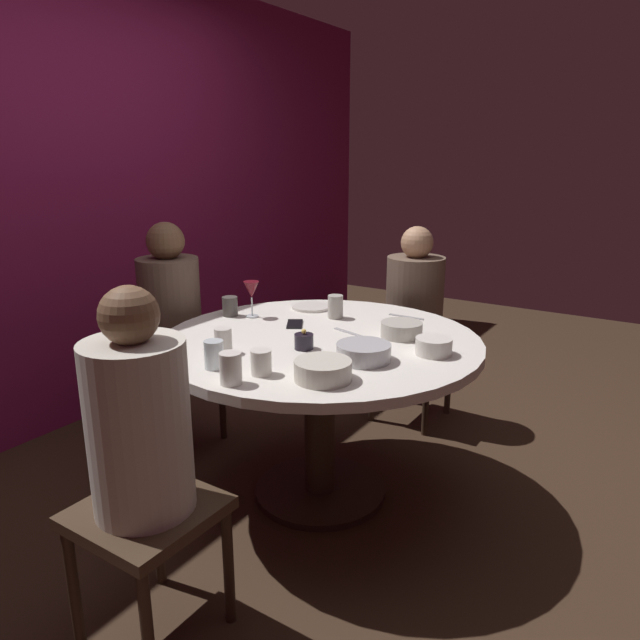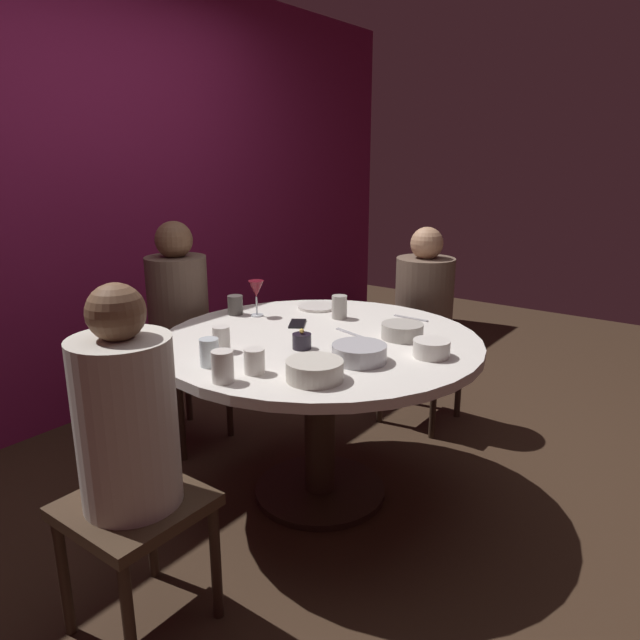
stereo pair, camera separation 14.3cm
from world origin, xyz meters
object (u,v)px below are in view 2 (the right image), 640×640
object	(u,v)px
cup_beside_wine	(254,361)
bowl_sauce_side	(402,331)
dining_table	(320,370)
cell_phone	(297,324)
wine_glass	(256,290)
cup_by_right_diner	(235,305)
bowl_salad_center	(315,370)
cup_near_candle	(223,366)
cup_center_front	(221,339)
dinner_plate	(317,307)
seated_diner_back	(179,310)
candle_holder	(302,341)
cup_far_edge	(209,352)
cup_by_left_diner	(339,307)
bowl_small_white	(431,348)
seated_diner_right	(424,304)
bowl_serving_large	(359,353)
seated_diner_left	(127,429)

from	to	relation	value
cup_beside_wine	bowl_sauce_side	bearing A→B (deg)	-18.12
dining_table	cell_phone	size ratio (longest dim) A/B	9.91
wine_glass	cup_by_right_diner	xyz separation A→B (m)	(-0.04, 0.10, -0.08)
wine_glass	bowl_salad_center	world-z (taller)	wine_glass
cup_near_candle	cup_center_front	distance (m)	0.34
cup_near_candle	cup_by_right_diner	xyz separation A→B (m)	(0.67, 0.60, -0.01)
dinner_plate	seated_diner_back	bearing A→B (deg)	123.35
candle_holder	wine_glass	world-z (taller)	wine_glass
bowl_salad_center	cup_by_right_diner	xyz separation A→B (m)	(0.47, 0.84, 0.01)
candle_holder	dinner_plate	xyz separation A→B (m)	(0.56, 0.34, -0.03)
seated_diner_back	cup_far_edge	world-z (taller)	seated_diner_back
wine_glass	bowl_salad_center	xyz separation A→B (m)	(-0.51, -0.74, -0.09)
cell_phone	cup_by_right_diner	bearing A→B (deg)	154.43
dinner_plate	cup_by_right_diner	xyz separation A→B (m)	(-0.34, 0.25, 0.04)
dinner_plate	cup_by_left_diner	bearing A→B (deg)	-114.57
bowl_small_white	cup_by_left_diner	distance (m)	0.65
bowl_salad_center	cup_center_front	xyz separation A→B (m)	(0.03, 0.49, 0.02)
bowl_sauce_side	dinner_plate	bearing A→B (deg)	72.12
bowl_salad_center	bowl_small_white	world-z (taller)	bowl_salad_center
seated_diner_right	bowl_salad_center	world-z (taller)	seated_diner_right
cell_phone	cup_near_candle	world-z (taller)	cup_near_candle
seated_diner_back	cup_center_front	distance (m)	0.81
bowl_sauce_side	bowl_serving_large	bearing A→B (deg)	-178.20
bowl_serving_large	cup_near_candle	distance (m)	0.53
bowl_sauce_side	wine_glass	bearing A→B (deg)	97.73
wine_glass	cup_center_front	xyz separation A→B (m)	(-0.48, -0.25, -0.08)
bowl_small_white	bowl_sauce_side	size ratio (longest dim) A/B	0.80
dinner_plate	bowl_salad_center	distance (m)	1.00
cell_phone	bowl_sauce_side	size ratio (longest dim) A/B	0.78
cup_by_left_diner	dining_table	bearing A→B (deg)	-159.99
wine_glass	cup_near_candle	xyz separation A→B (m)	(-0.71, -0.50, -0.07)
dinner_plate	bowl_serving_large	distance (m)	0.82
candle_holder	cup_by_left_diner	world-z (taller)	cup_by_left_diner
bowl_sauce_side	cup_near_candle	world-z (taller)	cup_near_candle
bowl_salad_center	bowl_small_white	distance (m)	0.52
bowl_salad_center	cup_center_front	distance (m)	0.49
dining_table	cup_by_left_diner	bearing A→B (deg)	20.01
bowl_serving_large	bowl_salad_center	world-z (taller)	bowl_salad_center
dining_table	cup_center_front	distance (m)	0.48
bowl_small_white	cup_near_candle	world-z (taller)	cup_near_candle
dining_table	bowl_serving_large	size ratio (longest dim) A/B	6.60
wine_glass	bowl_serving_large	bearing A→B (deg)	-108.60
cup_beside_wine	seated_diner_back	bearing A→B (deg)	63.96
seated_diner_right	cup_by_left_diner	size ratio (longest dim) A/B	10.18
cup_by_right_diner	bowl_salad_center	bearing A→B (deg)	-118.98
bowl_small_white	bowl_sauce_side	distance (m)	0.25
seated_diner_left	candle_holder	xyz separation A→B (m)	(0.82, -0.03, 0.07)
cup_near_candle	bowl_small_white	bearing A→B (deg)	-34.53
dinner_plate	seated_diner_left	bearing A→B (deg)	-167.25
bowl_serving_large	dining_table	bearing A→B (deg)	63.13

